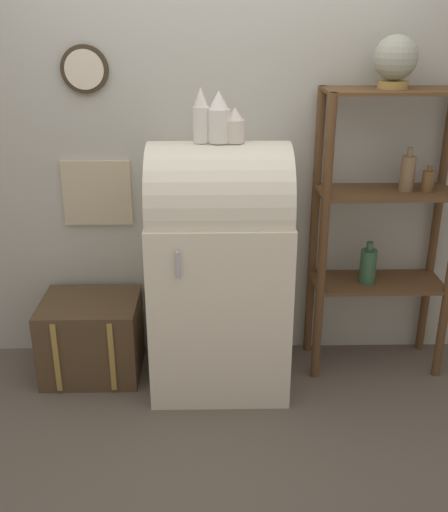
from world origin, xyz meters
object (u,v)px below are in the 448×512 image
(globe, at_px, (395,60))
(vase_center, at_px, (219,118))
(vase_right, at_px, (235,126))
(suitcase_trunk, at_px, (92,337))
(vase_left, at_px, (201,117))
(refrigerator, at_px, (219,264))

(globe, height_order, vase_center, globe)
(vase_right, bearing_deg, globe, 10.70)
(vase_center, bearing_deg, vase_right, -2.62)
(suitcase_trunk, bearing_deg, globe, 2.73)
(globe, relative_size, vase_right, 1.52)
(vase_left, bearing_deg, suitcase_trunk, 173.63)
(suitcase_trunk, relative_size, vase_left, 2.04)
(refrigerator, relative_size, vase_center, 5.43)
(globe, xyz_separation_m, vase_center, (-0.92, -0.15, -0.27))
(globe, distance_m, vase_left, 1.06)
(suitcase_trunk, distance_m, vase_left, 1.48)
(refrigerator, xyz_separation_m, suitcase_trunk, (-0.76, 0.07, -0.49))
(refrigerator, xyz_separation_m, vase_left, (-0.09, -0.01, 0.82))
(globe, relative_size, vase_left, 0.97)
(suitcase_trunk, height_order, vase_left, vase_left)
(refrigerator, height_order, vase_left, vase_left)
(vase_left, bearing_deg, vase_right, -0.94)
(suitcase_trunk, bearing_deg, vase_center, -5.54)
(vase_right, bearing_deg, vase_left, 179.06)
(vase_left, bearing_deg, vase_center, 0.52)
(vase_right, bearing_deg, refrigerator, 171.66)
(refrigerator, xyz_separation_m, globe, (0.92, 0.15, 1.08))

